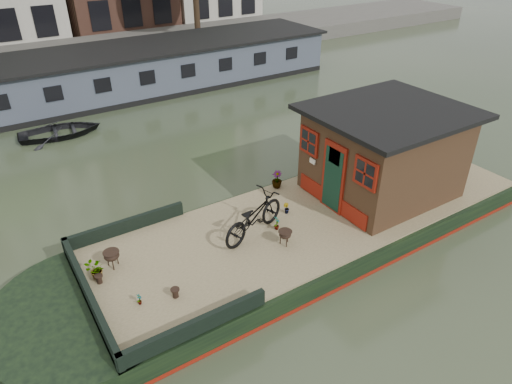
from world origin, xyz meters
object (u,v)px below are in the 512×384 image
cabin (384,151)px  dinghy (60,128)px  potted_plant_a (277,223)px  bicycle (254,216)px  brazier_front (285,238)px  brazier_rear (112,259)px

cabin → dinghy: size_ratio=1.32×
cabin → potted_plant_a: 3.67m
bicycle → brazier_front: 0.90m
brazier_rear → bicycle: bearing=-11.6°
potted_plant_a → dinghy: size_ratio=0.12×
cabin → dinghy: (-6.48, 10.43, -1.56)m
cabin → brazier_front: size_ratio=10.62×
dinghy → brazier_rear: bearing=-179.2°
brazier_rear → potted_plant_a: bearing=-11.9°
brazier_rear → dinghy: size_ratio=0.13×
cabin → brazier_rear: (-7.37, 0.80, -1.02)m
brazier_front → brazier_rear: size_ratio=0.92×
dinghy → cabin: bearing=-142.0°
bicycle → cabin: bearing=-109.5°
potted_plant_a → dinghy: potted_plant_a is taller
brazier_front → dinghy: 11.39m
brazier_rear → dinghy: brazier_rear is taller
bicycle → brazier_front: size_ratio=5.30×
cabin → potted_plant_a: cabin is taller
dinghy → brazier_front: bearing=-159.7°
cabin → dinghy: cabin is taller
brazier_rear → dinghy: 9.69m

